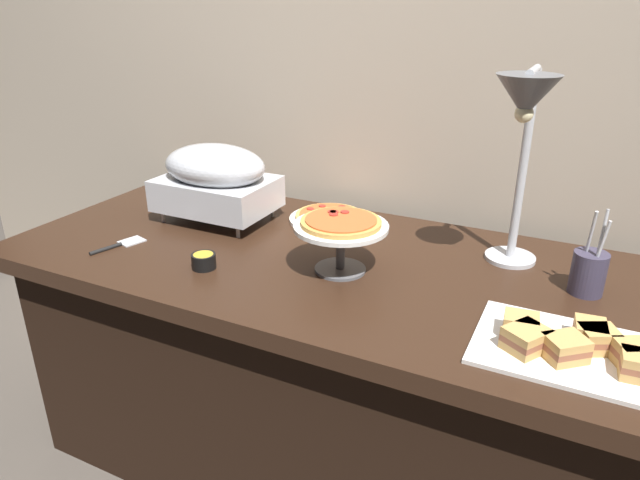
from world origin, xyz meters
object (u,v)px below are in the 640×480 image
(chafing_dish, at_px, (216,178))
(utensil_holder, at_px, (588,272))
(heat_lamp, at_px, (524,120))
(serving_spatula, at_px, (120,245))
(pizza_plate_center, at_px, (341,230))
(pizza_plate_front, at_px, (329,217))
(sandwich_platter, at_px, (574,346))
(sauce_cup_near, at_px, (204,261))

(chafing_dish, xyz_separation_m, utensil_holder, (1.14, -0.02, -0.08))
(heat_lamp, bearing_deg, serving_spatula, -163.96)
(pizza_plate_center, relative_size, utensil_holder, 1.12)
(chafing_dish, height_order, serving_spatula, chafing_dish)
(chafing_dish, height_order, heat_lamp, heat_lamp)
(pizza_plate_front, relative_size, pizza_plate_center, 1.06)
(heat_lamp, xyz_separation_m, pizza_plate_front, (-0.59, 0.16, -0.40))
(chafing_dish, xyz_separation_m, heat_lamp, (0.94, -0.01, 0.27))
(utensil_holder, bearing_deg, serving_spatula, -166.82)
(sandwich_platter, relative_size, serving_spatula, 2.19)
(pizza_plate_front, bearing_deg, utensil_holder, -12.19)
(chafing_dish, relative_size, pizza_plate_center, 1.46)
(sandwich_platter, xyz_separation_m, serving_spatula, (-1.27, 0.01, -0.02))
(chafing_dish, relative_size, serving_spatula, 2.16)
(heat_lamp, bearing_deg, pizza_plate_front, 164.68)
(sauce_cup_near, bearing_deg, sandwich_platter, -0.09)
(pizza_plate_center, height_order, sandwich_platter, pizza_plate_center)
(heat_lamp, height_order, sauce_cup_near, heat_lamp)
(heat_lamp, distance_m, pizza_plate_front, 0.74)
(sandwich_platter, xyz_separation_m, sauce_cup_near, (-0.94, 0.00, -0.00))
(serving_spatula, bearing_deg, chafing_dish, 67.23)
(pizza_plate_front, bearing_deg, chafing_dish, -156.18)
(pizza_plate_front, distance_m, pizza_plate_center, 0.39)
(chafing_dish, xyz_separation_m, pizza_plate_front, (0.34, 0.15, -0.13))
(chafing_dish, distance_m, pizza_plate_front, 0.40)
(sauce_cup_near, height_order, utensil_holder, utensil_holder)
(sandwich_platter, bearing_deg, pizza_plate_front, 148.53)
(utensil_holder, bearing_deg, sauce_cup_near, -161.97)
(pizza_plate_front, height_order, sandwich_platter, sandwich_platter)
(pizza_plate_center, xyz_separation_m, serving_spatula, (-0.67, -0.14, -0.12))
(chafing_dish, bearing_deg, serving_spatula, -112.77)
(sauce_cup_near, bearing_deg, serving_spatula, 178.02)
(pizza_plate_center, bearing_deg, pizza_plate_front, 119.89)
(pizza_plate_front, distance_m, sauce_cup_near, 0.51)
(heat_lamp, distance_m, utensil_holder, 0.41)
(serving_spatula, bearing_deg, heat_lamp, 16.04)
(pizza_plate_front, relative_size, serving_spatula, 1.56)
(sauce_cup_near, height_order, serving_spatula, sauce_cup_near)
(pizza_plate_center, bearing_deg, sandwich_platter, -14.40)
(pizza_plate_front, bearing_deg, sandwich_platter, -31.47)
(pizza_plate_front, bearing_deg, heat_lamp, -15.32)
(chafing_dish, distance_m, sauce_cup_near, 0.40)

